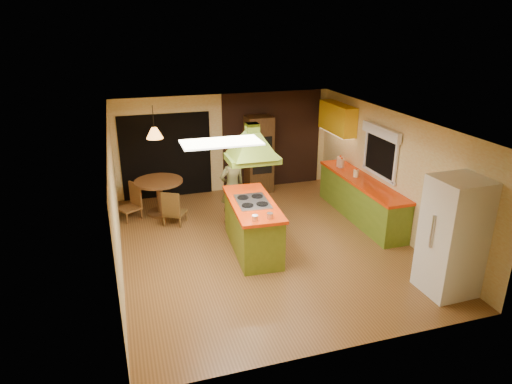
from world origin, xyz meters
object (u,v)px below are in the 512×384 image
object	(u,v)px
man	(232,187)
canister_large	(340,162)
kitchen_island	(253,226)
wall_oven	(259,154)
dining_table	(159,190)
refrigerator	(453,237)

from	to	relation	value
man	canister_large	size ratio (longest dim) A/B	7.03
kitchen_island	man	distance (m)	1.39
man	canister_large	bearing A→B (deg)	171.46
wall_oven	dining_table	xyz separation A→B (m)	(-2.62, -0.77, -0.41)
refrigerator	wall_oven	world-z (taller)	refrigerator
man	dining_table	world-z (taller)	man
canister_large	dining_table	bearing A→B (deg)	172.14
dining_table	canister_large	size ratio (longest dim) A/B	4.65
kitchen_island	canister_large	distance (m)	3.23
refrigerator	wall_oven	distance (m)	5.60
kitchen_island	refrigerator	xyz separation A→B (m)	(2.65, -2.31, 0.48)
wall_oven	canister_large	world-z (taller)	wall_oven
refrigerator	dining_table	bearing A→B (deg)	130.65
refrigerator	dining_table	size ratio (longest dim) A/B	1.81
wall_oven	dining_table	size ratio (longest dim) A/B	1.80
wall_oven	dining_table	bearing A→B (deg)	-165.03
kitchen_island	canister_large	size ratio (longest dim) A/B	8.76
man	wall_oven	world-z (taller)	wall_oven
refrigerator	dining_table	world-z (taller)	refrigerator
refrigerator	wall_oven	bearing A→B (deg)	104.63
kitchen_island	man	size ratio (longest dim) A/B	1.25
man	refrigerator	xyz separation A→B (m)	(2.70, -3.66, 0.16)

